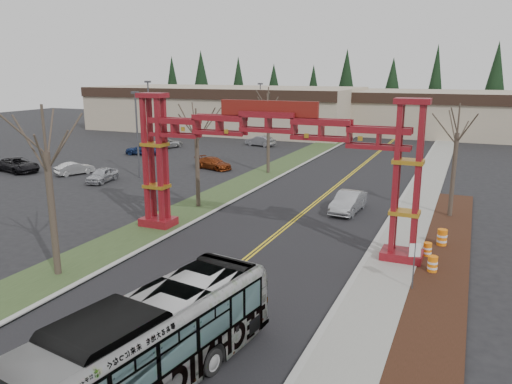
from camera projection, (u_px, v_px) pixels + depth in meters
The scene contains 32 objects.
road at pixel (303, 213), 36.97m from camera, with size 12.00×110.00×0.02m, color black.
lane_line_left at pixel (302, 213), 37.01m from camera, with size 0.12×100.00×0.01m, color yellow.
lane_line_right at pixel (305, 213), 36.92m from camera, with size 0.12×100.00×0.01m, color yellow.
curb_right at pixel (388, 222), 34.57m from camera, with size 0.30×110.00×0.15m, color #ABABA6.
sidewalk_right at pixel (409, 224), 34.01m from camera, with size 2.60×110.00×0.14m, color gray.
landscape_strip at pixel (430, 337), 19.64m from camera, with size 2.60×50.00×0.12m, color black.
grass_median at pixel (208, 202), 40.07m from camera, with size 4.00×110.00×0.08m, color #334522.
curb_left at pixel (229, 203), 39.34m from camera, with size 0.30×110.00×0.15m, color #ABABA6.
gateway_arch at pixel (268, 146), 29.32m from camera, with size 18.20×1.60×8.90m.
retail_building_west at pixel (227, 108), 89.56m from camera, with size 46.00×22.30×7.50m.
retail_building_east at pixel (468, 113), 81.22m from camera, with size 38.00×20.30×7.00m.
conifer_treeline at pixel (416, 91), 95.03m from camera, with size 116.10×5.60×13.00m.
transit_bus at pixel (136, 352), 15.71m from camera, with size 2.72×11.64×3.24m, color #B5B7BD.
silver_sedan at pixel (348, 202), 37.06m from camera, with size 1.63×4.68×1.54m, color #A5A8AD.
parked_car_near_a at pixel (102, 175), 47.15m from camera, with size 1.61×3.99×1.36m, color #B1B3B9.
parked_car_near_b at pixel (75, 168), 50.56m from camera, with size 1.33×3.83×1.26m, color silver.
parked_car_near_c at pixel (18, 165), 51.91m from camera, with size 2.47×5.36×1.49m, color black.
parked_car_mid_a at pixel (213, 163), 53.40m from camera, with size 1.79×4.40×1.28m, color maroon.
parked_car_mid_b at pixel (143, 149), 62.52m from camera, with size 1.77×4.40×1.50m, color navy.
parked_car_far_a at pixel (260, 141), 69.89m from camera, with size 1.54×4.42×1.46m, color gray.
parked_car_far_b at pixel (168, 143), 68.27m from camera, with size 2.03×4.40×1.22m, color #BEBEBE.
bare_tree_median_near at pixel (46, 153), 24.27m from camera, with size 3.48×3.48×8.71m.
bare_tree_median_mid at pixel (197, 138), 37.37m from camera, with size 3.25×3.25×7.56m.
bare_tree_median_far at pixel (268, 110), 49.86m from camera, with size 3.31×3.31×8.72m.
bare_tree_right_far at pixel (457, 134), 34.52m from camera, with size 3.09×3.09×8.11m.
light_pole_near at pixel (137, 129), 48.01m from camera, with size 0.73×0.36×8.37m.
light_pole_mid at pixel (149, 110), 65.36m from camera, with size 0.78×0.39×9.03m.
light_pole_far at pixel (260, 107), 76.12m from camera, with size 0.74×0.37×8.49m.
street_sign at pixel (414, 257), 23.49m from camera, with size 0.51×0.26×2.38m.
barrel_south at pixel (432, 265), 25.83m from camera, with size 0.51×0.51×0.95m.
barrel_mid at pixel (427, 250), 28.04m from camera, with size 0.48×0.48×0.88m.
barrel_north at pixel (442, 238), 29.74m from camera, with size 0.59×0.59×1.09m.
Camera 1 is at (10.98, -9.00, 10.25)m, focal length 35.00 mm.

